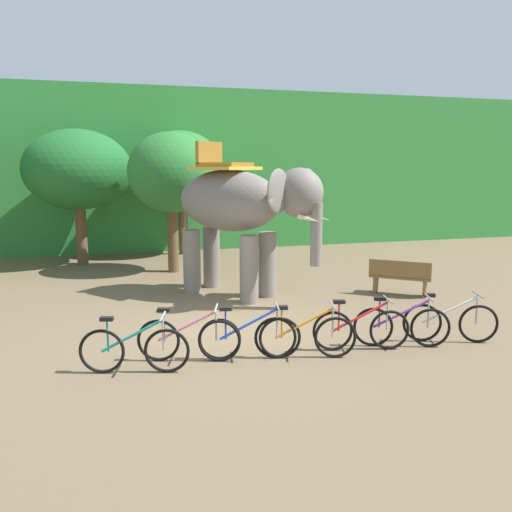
% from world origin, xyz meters
% --- Properties ---
extents(ground_plane, '(80.00, 80.00, 0.00)m').
position_xyz_m(ground_plane, '(0.00, 0.00, 0.00)').
color(ground_plane, brown).
extents(foliage_hedge, '(36.00, 6.00, 6.07)m').
position_xyz_m(foliage_hedge, '(0.00, 13.16, 3.03)').
color(foliage_hedge, '#338438').
rests_on(foliage_hedge, ground).
extents(tree_center_right, '(3.41, 3.41, 4.36)m').
position_xyz_m(tree_center_right, '(-3.01, 8.34, 3.06)').
color(tree_center_right, brown).
rests_on(tree_center_right, ground).
extents(tree_center, '(2.55, 2.55, 4.19)m').
position_xyz_m(tree_center, '(-0.29, 6.25, 2.98)').
color(tree_center, brown).
rests_on(tree_center, ground).
extents(tree_far_right, '(3.06, 3.06, 4.44)m').
position_xyz_m(tree_far_right, '(0.41, 9.40, 3.11)').
color(tree_far_right, brown).
rests_on(tree_far_right, ground).
extents(elephant, '(3.48, 3.87, 3.78)m').
position_xyz_m(elephant, '(0.94, 2.74, 2.20)').
color(elephant, slate).
rests_on(elephant, ground).
extents(bike_teal, '(1.67, 0.60, 0.92)m').
position_xyz_m(bike_teal, '(-1.82, -1.54, 0.39)').
color(bike_teal, black).
rests_on(bike_teal, ground).
extents(bike_pink, '(1.65, 0.65, 0.92)m').
position_xyz_m(bike_pink, '(-0.93, -1.28, 0.39)').
color(bike_pink, black).
rests_on(bike_pink, ground).
extents(bike_blue, '(1.69, 0.54, 0.92)m').
position_xyz_m(bike_blue, '(0.06, -1.46, 0.39)').
color(bike_blue, black).
rests_on(bike_blue, ground).
extents(bike_orange, '(1.67, 0.61, 0.92)m').
position_xyz_m(bike_orange, '(0.96, -1.66, 0.39)').
color(bike_orange, black).
rests_on(bike_orange, ground).
extents(bike_red, '(1.68, 0.57, 0.92)m').
position_xyz_m(bike_red, '(2.03, -1.57, 0.39)').
color(bike_red, black).
rests_on(bike_red, ground).
extents(bike_purple, '(1.64, 0.69, 0.92)m').
position_xyz_m(bike_purple, '(2.80, -1.61, 0.39)').
color(bike_purple, black).
rests_on(bike_purple, ground).
extents(bike_white, '(1.62, 0.72, 0.92)m').
position_xyz_m(bike_white, '(3.79, -1.63, 0.39)').
color(bike_white, black).
rests_on(bike_white, ground).
extents(wooden_bench, '(1.42, 1.27, 0.89)m').
position_xyz_m(wooden_bench, '(4.79, 1.74, 0.48)').
color(wooden_bench, brown).
rests_on(wooden_bench, ground).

